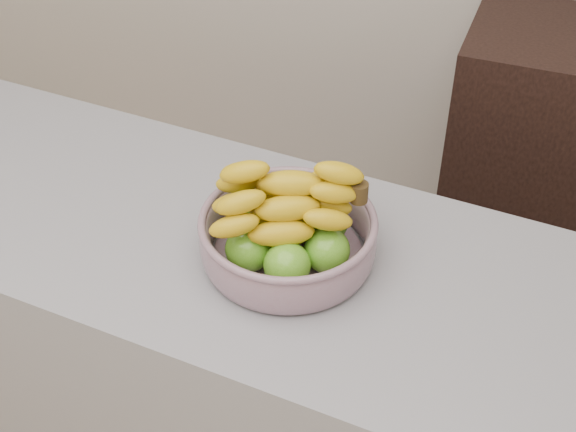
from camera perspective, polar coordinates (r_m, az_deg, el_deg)
name	(u,v)px	position (r m, az deg, el deg)	size (l,w,h in m)	color
counter	(226,383)	(1.88, -4.40, -11.75)	(2.00, 0.60, 0.90)	gray
cabinet	(540,186)	(2.47, 17.51, 2.07)	(0.54, 0.43, 0.97)	black
fruit_bowl	(288,232)	(1.46, -0.02, -1.15)	(0.33, 0.33, 0.20)	#99A0B8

